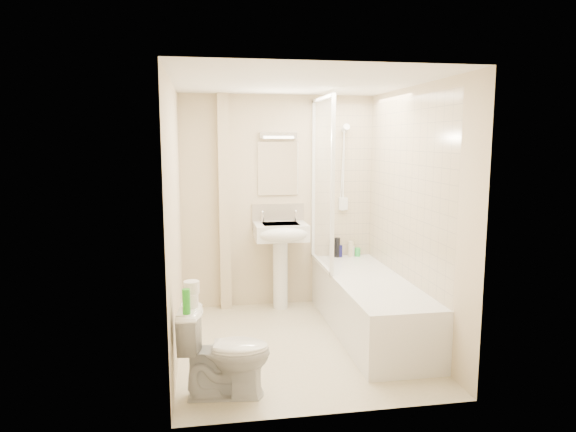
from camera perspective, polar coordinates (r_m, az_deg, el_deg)
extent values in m
plane|color=beige|center=(4.97, 1.19, -14.08)|extent=(2.50, 2.50, 0.00)
cube|color=beige|center=(5.86, -1.04, 1.58)|extent=(2.20, 0.02, 2.40)
cube|color=beige|center=(4.57, -12.46, -0.61)|extent=(0.02, 2.50, 2.40)
cube|color=beige|center=(4.96, 13.81, 0.07)|extent=(0.02, 2.50, 2.40)
cube|color=white|center=(4.61, 1.28, 14.64)|extent=(2.20, 2.50, 0.02)
cube|color=beige|center=(5.98, 6.11, 3.84)|extent=(0.70, 0.01, 1.75)
cube|color=beige|center=(5.11, 12.90, 2.88)|extent=(0.01, 2.10, 1.75)
cube|color=beige|center=(5.74, -7.09, 1.37)|extent=(0.12, 0.12, 2.40)
cube|color=beige|center=(5.87, -1.10, -0.08)|extent=(0.60, 0.02, 0.30)
cube|color=white|center=(5.81, -1.12, 5.28)|extent=(0.46, 0.01, 0.60)
cube|color=silver|center=(5.78, -1.09, 8.93)|extent=(0.42, 0.07, 0.07)
cube|color=white|center=(5.23, 9.00, -9.78)|extent=(0.70, 2.10, 0.55)
cube|color=white|center=(5.17, 9.06, -7.46)|extent=(0.56, 1.96, 0.05)
cube|color=white|center=(5.47, 3.80, 3.70)|extent=(0.01, 0.90, 1.80)
cube|color=white|center=(5.89, 2.84, 4.05)|extent=(0.04, 0.04, 1.80)
cube|color=white|center=(5.04, 4.98, 3.27)|extent=(0.04, 0.04, 1.80)
cube|color=white|center=(5.47, 3.90, 12.93)|extent=(0.04, 0.90, 0.04)
cube|color=white|center=(5.61, 3.72, -5.29)|extent=(0.04, 0.90, 0.03)
cylinder|color=white|center=(5.95, 6.19, 5.02)|extent=(0.02, 0.02, 0.90)
cylinder|color=white|center=(6.00, 6.12, 0.72)|extent=(0.05, 0.05, 0.02)
cylinder|color=white|center=(5.94, 6.26, 9.36)|extent=(0.05, 0.05, 0.02)
cylinder|color=white|center=(5.88, 6.43, 9.65)|extent=(0.08, 0.11, 0.11)
cube|color=white|center=(5.98, 6.14, 1.38)|extent=(0.10, 0.05, 0.14)
cylinder|color=white|center=(5.92, 6.07, 5.49)|extent=(0.01, 0.13, 0.84)
cylinder|color=white|center=(5.85, -0.85, -6.52)|extent=(0.17, 0.17, 0.78)
cube|color=white|center=(5.71, -0.82, -1.73)|extent=(0.58, 0.45, 0.18)
ellipsoid|color=white|center=(5.55, -0.55, -2.04)|extent=(0.58, 0.25, 0.18)
cube|color=silver|center=(5.70, -0.82, -1.07)|extent=(0.40, 0.29, 0.04)
cylinder|color=white|center=(5.77, -2.85, -0.18)|extent=(0.03, 0.03, 0.10)
cylinder|color=white|center=(5.82, 0.86, -0.08)|extent=(0.03, 0.03, 0.10)
sphere|color=white|center=(5.76, -2.85, 0.43)|extent=(0.04, 0.04, 0.04)
sphere|color=white|center=(5.82, 0.86, 0.51)|extent=(0.04, 0.04, 0.04)
cylinder|color=silver|center=(5.99, 4.85, -3.98)|extent=(0.05, 0.05, 0.13)
cylinder|color=black|center=(6.00, 5.49, -3.50)|extent=(0.07, 0.07, 0.23)
cylinder|color=#141355|center=(6.02, 5.79, -3.89)|extent=(0.06, 0.06, 0.14)
cylinder|color=beige|center=(6.05, 6.98, -3.64)|extent=(0.06, 0.06, 0.18)
cylinder|color=silver|center=(6.06, 7.14, -3.89)|extent=(0.05, 0.05, 0.13)
cylinder|color=green|center=(6.08, 7.74, -3.99)|extent=(0.06, 0.06, 0.10)
imported|color=white|center=(3.98, -7.01, -14.75)|extent=(0.53, 0.75, 0.68)
cylinder|color=white|center=(3.91, -10.79, -9.19)|extent=(0.12, 0.12, 0.10)
cylinder|color=white|center=(3.90, -10.67, -7.79)|extent=(0.12, 0.12, 0.09)
cylinder|color=green|center=(3.75, -11.24, -9.30)|extent=(0.06, 0.06, 0.18)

